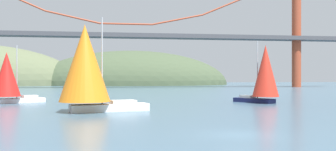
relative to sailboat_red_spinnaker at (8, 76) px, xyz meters
The scene contains 6 objects.
ground_plane 38.23m from the sailboat_red_spinnaker, 58.36° to the right, with size 360.00×360.00×0.00m, color #426075.
headland_center 105.64m from the sailboat_red_spinnaker, 76.32° to the left, with size 74.98×44.00×26.18m, color #425138.
suspension_bridge 66.98m from the sailboat_red_spinnaker, 72.30° to the left, with size 141.24×6.00×37.68m.
sailboat_red_spinnaker is the anchor object (origin of this frame).
sailboat_orange_sail 18.13m from the sailboat_red_spinnaker, 54.93° to the right, with size 9.61×6.08×9.50m.
sailboat_scarlet_sail 33.57m from the sailboat_red_spinnaker, ahead, with size 5.56×6.89×8.19m.
Camera 1 is at (-8.61, -24.18, 3.66)m, focal length 44.16 mm.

